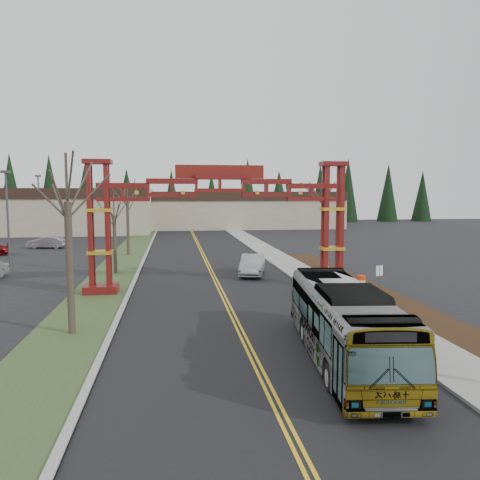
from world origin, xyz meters
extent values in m
plane|color=black|center=(0.00, 0.00, 0.00)|extent=(200.00, 200.00, 0.00)
cube|color=black|center=(0.00, 25.00, 0.01)|extent=(12.00, 110.00, 0.02)
cube|color=yellow|center=(-0.12, 25.00, 0.03)|extent=(0.12, 100.00, 0.01)
cube|color=yellow|center=(0.12, 25.00, 0.03)|extent=(0.12, 100.00, 0.01)
cube|color=#A0A09B|center=(6.15, 25.00, 0.07)|extent=(0.30, 110.00, 0.15)
cube|color=gray|center=(7.60, 25.00, 0.08)|extent=(2.60, 110.00, 0.14)
cube|color=black|center=(10.20, 10.00, 0.06)|extent=(2.60, 50.00, 0.12)
cube|color=#364C26|center=(-8.00, 25.00, 0.04)|extent=(4.00, 110.00, 0.08)
cube|color=#A0A09B|center=(-6.15, 25.00, 0.07)|extent=(0.30, 110.00, 0.15)
cube|color=#570B10|center=(-8.00, 18.00, 0.30)|extent=(2.20, 1.60, 0.60)
cube|color=#570B10|center=(-8.55, 17.65, 4.60)|extent=(0.28, 0.28, 8.00)
cube|color=#570B10|center=(-7.45, 17.65, 4.60)|extent=(0.28, 0.28, 8.00)
cube|color=#570B10|center=(-8.55, 18.35, 4.60)|extent=(0.28, 0.28, 8.00)
cube|color=#570B10|center=(-7.45, 18.35, 4.60)|extent=(0.28, 0.28, 8.00)
cube|color=gold|center=(-8.00, 18.00, 2.80)|extent=(1.60, 1.10, 0.22)
cube|color=gold|center=(-8.00, 18.00, 5.60)|extent=(1.60, 1.10, 0.22)
cube|color=#570B10|center=(-8.00, 18.00, 8.75)|extent=(1.80, 1.20, 0.30)
cube|color=#570B10|center=(8.00, 18.00, 0.30)|extent=(2.20, 1.60, 0.60)
cube|color=#570B10|center=(7.45, 17.65, 4.60)|extent=(0.28, 0.28, 8.00)
cube|color=#570B10|center=(8.55, 17.65, 4.60)|extent=(0.28, 0.28, 8.00)
cube|color=#570B10|center=(7.45, 18.35, 4.60)|extent=(0.28, 0.28, 8.00)
cube|color=#570B10|center=(8.55, 18.35, 4.60)|extent=(0.28, 0.28, 8.00)
cube|color=gold|center=(8.00, 18.00, 2.80)|extent=(1.60, 1.10, 0.22)
cube|color=gold|center=(8.00, 18.00, 5.60)|extent=(1.60, 1.10, 0.22)
cube|color=#570B10|center=(8.00, 18.00, 8.75)|extent=(1.80, 1.20, 0.30)
cube|color=#570B10|center=(0.00, 18.00, 7.50)|extent=(16.00, 0.90, 1.00)
cube|color=#570B10|center=(0.00, 18.00, 6.60)|extent=(16.00, 0.90, 0.60)
cube|color=maroon|center=(0.00, 18.00, 8.15)|extent=(6.00, 0.25, 0.90)
cube|color=tan|center=(-30.00, 72.00, 3.75)|extent=(46.00, 22.00, 7.50)
cube|color=tan|center=(10.00, 80.00, 3.50)|extent=(38.00, 20.00, 7.00)
cube|color=black|center=(10.00, 69.90, 6.20)|extent=(38.00, 0.40, 1.60)
cone|color=black|center=(-38.00, 92.00, 6.50)|extent=(5.60, 5.60, 13.00)
cylinder|color=#382D26|center=(-38.00, 92.00, 0.80)|extent=(0.80, 0.80, 1.60)
cone|color=black|center=(-29.50, 92.00, 6.50)|extent=(5.60, 5.60, 13.00)
cylinder|color=#382D26|center=(-29.50, 92.00, 0.80)|extent=(0.80, 0.80, 1.60)
cone|color=black|center=(-21.00, 92.00, 6.50)|extent=(5.60, 5.60, 13.00)
cylinder|color=#382D26|center=(-21.00, 92.00, 0.80)|extent=(0.80, 0.80, 1.60)
cone|color=black|center=(-12.50, 92.00, 6.50)|extent=(5.60, 5.60, 13.00)
cylinder|color=#382D26|center=(-12.50, 92.00, 0.80)|extent=(0.80, 0.80, 1.60)
cone|color=black|center=(-4.00, 92.00, 6.50)|extent=(5.60, 5.60, 13.00)
cylinder|color=#382D26|center=(-4.00, 92.00, 0.80)|extent=(0.80, 0.80, 1.60)
cone|color=black|center=(4.50, 92.00, 6.50)|extent=(5.60, 5.60, 13.00)
cylinder|color=#382D26|center=(4.50, 92.00, 0.80)|extent=(0.80, 0.80, 1.60)
cone|color=black|center=(13.00, 92.00, 6.50)|extent=(5.60, 5.60, 13.00)
cylinder|color=#382D26|center=(13.00, 92.00, 0.80)|extent=(0.80, 0.80, 1.60)
cone|color=black|center=(21.50, 92.00, 6.50)|extent=(5.60, 5.60, 13.00)
cylinder|color=#382D26|center=(21.50, 92.00, 0.80)|extent=(0.80, 0.80, 1.60)
cone|color=black|center=(30.00, 92.00, 6.50)|extent=(5.60, 5.60, 13.00)
cylinder|color=#382D26|center=(30.00, 92.00, 0.80)|extent=(0.80, 0.80, 1.60)
cone|color=black|center=(38.50, 92.00, 6.50)|extent=(5.60, 5.60, 13.00)
cylinder|color=#382D26|center=(38.50, 92.00, 0.80)|extent=(0.80, 0.80, 1.60)
cone|color=black|center=(47.00, 92.00, 6.50)|extent=(5.60, 5.60, 13.00)
cylinder|color=#382D26|center=(47.00, 92.00, 0.80)|extent=(0.80, 0.80, 1.60)
cone|color=black|center=(55.50, 92.00, 6.50)|extent=(5.60, 5.60, 13.00)
cylinder|color=#382D26|center=(55.50, 92.00, 0.80)|extent=(0.80, 0.80, 1.60)
imported|color=#A0A2A7|center=(3.53, 3.72, 1.56)|extent=(3.85, 11.41, 3.12)
imported|color=#A5A8AD|center=(3.21, 23.66, 0.83)|extent=(2.95, 5.35, 1.67)
imported|color=#95969C|center=(-18.47, 45.78, 0.75)|extent=(4.78, 2.33, 1.51)
cylinder|color=#382D26|center=(-8.00, 8.82, 3.16)|extent=(0.34, 0.34, 6.32)
cylinder|color=#382D26|center=(-8.00, 8.82, 7.38)|extent=(0.13, 0.13, 2.34)
cylinder|color=#382D26|center=(-8.00, 25.82, 2.41)|extent=(0.30, 0.30, 4.82)
cylinder|color=#382D26|center=(-8.00, 25.82, 5.74)|extent=(0.11, 0.11, 2.04)
cylinder|color=#382D26|center=(-8.00, 37.40, 2.82)|extent=(0.32, 0.32, 5.63)
cylinder|color=#382D26|center=(-8.00, 37.40, 6.62)|extent=(0.12, 0.12, 2.17)
cylinder|color=#382D26|center=(10.00, 26.32, 2.94)|extent=(0.30, 0.30, 5.88)
cylinder|color=#382D26|center=(10.00, 26.32, 6.82)|extent=(0.11, 0.11, 2.06)
cylinder|color=#3F3F44|center=(-17.51, 29.54, 4.23)|extent=(0.19, 0.19, 8.46)
cube|color=#3F3F44|center=(-17.51, 29.54, 8.56)|extent=(0.75, 0.38, 0.24)
cylinder|color=#3F3F44|center=(-23.49, 61.50, 4.61)|extent=(0.20, 0.20, 9.22)
cube|color=#3F3F44|center=(-23.49, 61.50, 9.32)|extent=(0.82, 0.41, 0.26)
cylinder|color=#3F3F44|center=(9.30, 13.01, 1.14)|extent=(0.06, 0.06, 2.29)
cube|color=white|center=(9.30, 13.01, 1.98)|extent=(0.50, 0.22, 0.62)
cylinder|color=red|center=(9.60, 16.44, 0.53)|extent=(0.56, 0.56, 1.07)
cylinder|color=white|center=(9.60, 16.44, 0.69)|extent=(0.58, 0.58, 0.13)
cylinder|color=white|center=(9.60, 16.44, 0.37)|extent=(0.58, 0.58, 0.13)
cylinder|color=red|center=(8.81, 20.87, 0.45)|extent=(0.47, 0.47, 0.90)
cylinder|color=white|center=(8.81, 20.87, 0.59)|extent=(0.49, 0.49, 0.11)
cylinder|color=white|center=(8.81, 20.87, 0.32)|extent=(0.49, 0.49, 0.11)
cylinder|color=red|center=(9.23, 23.03, 0.50)|extent=(0.53, 0.53, 1.01)
cylinder|color=white|center=(9.23, 23.03, 0.66)|extent=(0.55, 0.55, 0.12)
cylinder|color=white|center=(9.23, 23.03, 0.35)|extent=(0.55, 0.55, 0.12)
camera|label=1|loc=(-3.14, -13.77, 6.70)|focal=35.00mm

